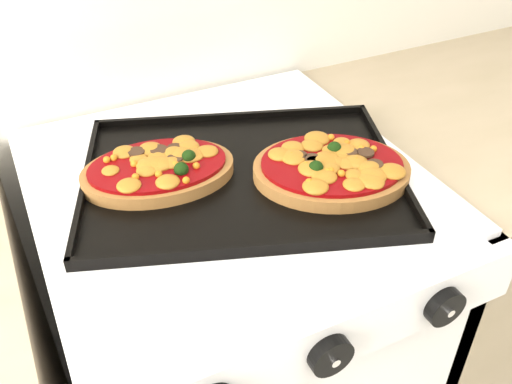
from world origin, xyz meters
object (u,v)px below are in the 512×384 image
stove (234,355)px  pizza_right (332,167)px  pizza_left (158,169)px  baking_tray (242,174)px

stove → pizza_right: 0.51m
stove → pizza_left: (-0.10, 0.03, 0.48)m
stove → pizza_right: pizza_right is taller
pizza_right → pizza_left: bearing=154.6°
stove → pizza_left: pizza_left is taller
pizza_right → stove: bearing=147.7°
baking_tray → pizza_right: pizza_right is taller
baking_tray → pizza_right: (0.12, -0.07, 0.02)m
baking_tray → pizza_right: size_ratio=2.01×
stove → baking_tray: baking_tray is taller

